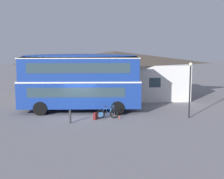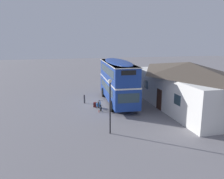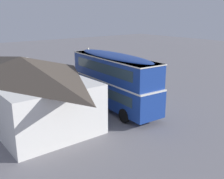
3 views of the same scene
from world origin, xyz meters
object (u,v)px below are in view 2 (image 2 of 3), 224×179
(double_decker_bus, at_px, (118,80))
(touring_bicycle, at_px, (99,106))
(water_bottle_red_squeeze, at_px, (99,111))
(street_lamp, at_px, (110,100))
(backpack_on_ground, at_px, (95,105))
(kerb_bollard, at_px, (84,99))

(double_decker_bus, distance_m, touring_bicycle, 3.93)
(water_bottle_red_squeeze, bearing_deg, street_lamp, -1.32)
(backpack_on_ground, distance_m, water_bottle_red_squeeze, 1.84)
(double_decker_bus, relative_size, kerb_bollard, 10.30)
(backpack_on_ground, height_order, water_bottle_red_squeeze, backpack_on_ground)
(backpack_on_ground, xyz_separation_m, street_lamp, (7.14, -0.05, 2.36))
(street_lamp, height_order, kerb_bollard, street_lamp)
(backpack_on_ground, relative_size, water_bottle_red_squeeze, 2.12)
(street_lamp, xyz_separation_m, kerb_bollard, (-8.97, -0.86, -2.15))
(touring_bicycle, xyz_separation_m, water_bottle_red_squeeze, (0.96, -0.21, -0.25))
(backpack_on_ground, relative_size, street_lamp, 0.13)
(street_lamp, relative_size, kerb_bollard, 4.36)
(touring_bicycle, distance_m, street_lamp, 6.68)
(kerb_bollard, bearing_deg, water_bottle_red_squeeze, 14.99)
(water_bottle_red_squeeze, height_order, street_lamp, street_lamp)
(water_bottle_red_squeeze, bearing_deg, double_decker_bus, 137.93)
(water_bottle_red_squeeze, xyz_separation_m, kerb_bollard, (-3.66, -0.98, 0.37))
(water_bottle_red_squeeze, relative_size, street_lamp, 0.06)
(touring_bicycle, bearing_deg, street_lamp, -3.06)
(double_decker_bus, distance_m, water_bottle_red_squeeze, 4.76)
(double_decker_bus, distance_m, street_lamp, 8.77)
(street_lamp, bearing_deg, touring_bicycle, 176.94)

